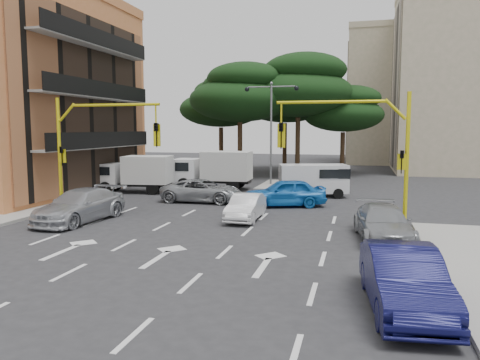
# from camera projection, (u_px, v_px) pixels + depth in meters

# --- Properties ---
(ground) EXTENTS (120.00, 120.00, 0.00)m
(ground) POSITION_uv_depth(u_px,v_px,m) (204.00, 229.00, 20.72)
(ground) COLOR #28282B
(ground) RESTS_ON ground
(median_strip) EXTENTS (1.40, 6.00, 0.15)m
(median_strip) POSITION_uv_depth(u_px,v_px,m) (271.00, 185.00, 36.11)
(median_strip) COLOR gray
(median_strip) RESTS_ON ground
(apartment_beige_far) EXTENTS (16.20, 12.15, 16.70)m
(apartment_beige_far) POSITION_uv_depth(u_px,v_px,m) (413.00, 97.00, 58.92)
(apartment_beige_far) COLOR tan
(apartment_beige_far) RESTS_ON ground
(pine_left_near) EXTENTS (9.15, 9.15, 10.23)m
(pine_left_near) POSITION_uv_depth(u_px,v_px,m) (240.00, 93.00, 41.98)
(pine_left_near) COLOR #382616
(pine_left_near) RESTS_ON ground
(pine_center) EXTENTS (9.98, 9.98, 11.16)m
(pine_center) POSITION_uv_depth(u_px,v_px,m) (299.00, 85.00, 42.59)
(pine_center) COLOR #382616
(pine_center) RESTS_ON ground
(pine_left_far) EXTENTS (8.32, 8.32, 9.30)m
(pine_left_far) POSITION_uv_depth(u_px,v_px,m) (221.00, 103.00, 46.65)
(pine_left_far) COLOR #382616
(pine_left_far) RESTS_ON ground
(pine_right) EXTENTS (7.49, 7.49, 8.37)m
(pine_right) POSITION_uv_depth(u_px,v_px,m) (344.00, 109.00, 43.75)
(pine_right) COLOR #382616
(pine_right) RESTS_ON ground
(pine_back) EXTENTS (9.15, 9.15, 10.23)m
(pine_back) POSITION_uv_depth(u_px,v_px,m) (286.00, 97.00, 47.97)
(pine_back) COLOR #382616
(pine_back) RESTS_ON ground
(signal_mast_right) EXTENTS (5.79, 0.37, 6.00)m
(signal_mast_right) POSITION_uv_depth(u_px,v_px,m) (364.00, 141.00, 20.51)
(signal_mast_right) COLOR yellow
(signal_mast_right) RESTS_ON ground
(signal_mast_left) EXTENTS (5.79, 0.37, 6.00)m
(signal_mast_left) POSITION_uv_depth(u_px,v_px,m) (89.00, 139.00, 23.89)
(signal_mast_left) COLOR yellow
(signal_mast_left) RESTS_ON ground
(street_lamp_center) EXTENTS (4.16, 0.36, 7.77)m
(street_lamp_center) POSITION_uv_depth(u_px,v_px,m) (271.00, 115.00, 35.51)
(street_lamp_center) COLOR slate
(street_lamp_center) RESTS_ON median_strip
(car_white_hatch) EXTENTS (1.36, 3.81, 1.25)m
(car_white_hatch) POSITION_uv_depth(u_px,v_px,m) (246.00, 207.00, 22.70)
(car_white_hatch) COLOR silver
(car_white_hatch) RESTS_ON ground
(car_blue_compact) EXTENTS (4.99, 3.28, 1.58)m
(car_blue_compact) POSITION_uv_depth(u_px,v_px,m) (285.00, 193.00, 26.57)
(car_blue_compact) COLOR blue
(car_blue_compact) RESTS_ON ground
(car_silver_wagon) EXTENTS (2.66, 5.48, 1.54)m
(car_silver_wagon) POSITION_uv_depth(u_px,v_px,m) (80.00, 206.00, 22.28)
(car_silver_wagon) COLOR #ABADB3
(car_silver_wagon) RESTS_ON ground
(car_silver_cross_a) EXTENTS (4.97, 2.35, 1.37)m
(car_silver_cross_a) POSITION_uv_depth(u_px,v_px,m) (202.00, 191.00, 28.22)
(car_silver_cross_a) COLOR #95989C
(car_silver_cross_a) RESTS_ON ground
(car_navy_parked) EXTENTS (2.14, 4.85, 1.55)m
(car_navy_parked) POSITION_uv_depth(u_px,v_px,m) (404.00, 279.00, 11.41)
(car_navy_parked) COLOR #0B0B39
(car_navy_parked) RESTS_ON ground
(car_silver_parked) EXTENTS (2.52, 4.99, 1.39)m
(car_silver_parked) POSITION_uv_depth(u_px,v_px,m) (383.00, 223.00, 18.54)
(car_silver_parked) COLOR gray
(car_silver_parked) RESTS_ON ground
(van_white) EXTENTS (4.66, 3.06, 2.14)m
(van_white) POSITION_uv_depth(u_px,v_px,m) (313.00, 180.00, 30.26)
(van_white) COLOR silver
(van_white) RESTS_ON ground
(box_truck_a) EXTENTS (5.40, 2.81, 2.54)m
(box_truck_a) POSITION_uv_depth(u_px,v_px,m) (135.00, 174.00, 32.29)
(box_truck_a) COLOR silver
(box_truck_a) RESTS_ON ground
(box_truck_b) EXTENTS (5.73, 2.60, 2.77)m
(box_truck_b) POSITION_uv_depth(u_px,v_px,m) (213.00, 170.00, 33.94)
(box_truck_b) COLOR white
(box_truck_b) RESTS_ON ground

